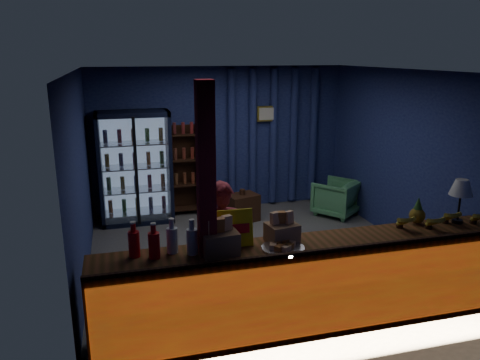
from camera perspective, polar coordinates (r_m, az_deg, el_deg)
The scene contains 19 objects.
ground at distance 6.88m, azimuth 1.76°, elevation -8.98°, with size 4.60×4.60×0.00m, color #515154.
room_walls at distance 6.40m, azimuth 1.88°, elevation 3.95°, with size 4.60×4.60×4.60m.
counter at distance 5.06m, azimuth 8.19°, elevation -12.56°, with size 4.40×0.57×0.99m.
support_post at distance 4.44m, azimuth -4.06°, elevation -4.84°, with size 0.16×0.16×2.60m, color maroon.
beverage_cooler at distance 8.15m, azimuth -12.66°, elevation 1.48°, with size 1.20×0.62×1.90m.
bottle_shelf at distance 8.39m, azimuth -6.85°, elevation 1.16°, with size 0.50×0.28×1.60m.
curtain_folds at distance 8.75m, azimuth 4.09°, elevation 5.20°, with size 1.74×0.14×2.50m.
framed_picture at distance 8.60m, azimuth 3.29°, elevation 8.07°, with size 0.36×0.04×0.28m.
shopkeeper at distance 5.20m, azimuth -2.10°, elevation -8.28°, with size 0.55×0.36×1.49m, color maroon.
green_chair at distance 8.53m, azimuth 11.63°, elevation -2.12°, with size 0.68×0.70×0.64m, color #51A266.
side_table at distance 8.09m, azimuth 0.29°, elevation -3.37°, with size 0.60×0.51×0.56m.
yellow_sign at distance 4.65m, azimuth -1.29°, elevation -5.98°, with size 0.48×0.11×0.38m.
soda_bottles at distance 4.54m, azimuth -9.34°, elevation -7.39°, with size 0.65×0.19×0.35m.
snack_box_left at distance 4.81m, azimuth 5.14°, elevation -6.25°, with size 0.34×0.30×0.32m.
snack_box_centre at distance 4.53m, azimuth -2.55°, elevation -7.41°, with size 0.37×0.31×0.37m.
pastry_tray at distance 4.67m, azimuth 5.27°, elevation -8.14°, with size 0.43×0.43×0.07m.
banana_bunches at distance 5.65m, azimuth 23.21°, elevation -4.40°, with size 1.14×0.32×0.19m.
table_lamp at distance 5.78m, azimuth 25.37°, elevation -1.02°, with size 0.26×0.26×0.51m.
pineapple at distance 5.65m, azimuth 20.81°, elevation -3.79°, with size 0.18×0.18×0.30m.
Camera 1 is at (-1.82, -6.00, 2.83)m, focal length 35.00 mm.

